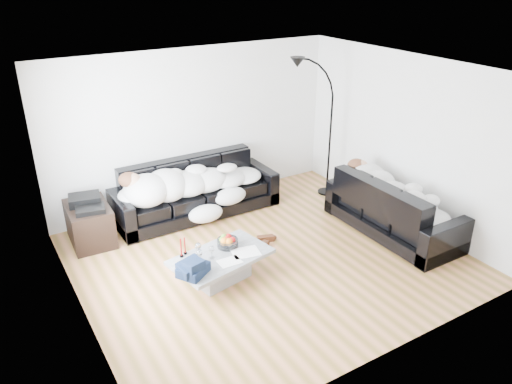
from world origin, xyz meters
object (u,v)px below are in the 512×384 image
wine_glass_b (199,256)px  wine_glass_c (212,252)px  coffee_table (221,267)px  av_cabinet (90,224)px  sleeper_right (395,194)px  candle_right (185,246)px  wine_glass_a (198,250)px  floor_lamp (330,135)px  stereo (86,202)px  shoes (263,242)px  sofa_back (196,189)px  fruit_bowl (228,241)px  sofa_right (394,206)px  sleeper_back (197,178)px  candle_left (181,248)px

wine_glass_b → wine_glass_c: wine_glass_b is taller
coffee_table → av_cabinet: bearing=122.3°
sleeper_right → candle_right: size_ratio=7.76×
sleeper_right → wine_glass_a: bearing=83.4°
candle_right → floor_lamp: floor_lamp is taller
wine_glass_b → stereo: 2.09m
shoes → stereo: size_ratio=0.97×
coffee_table → wine_glass_b: size_ratio=6.94×
sofa_back → wine_glass_b: sofa_back is taller
fruit_bowl → wine_glass_a: (-0.43, -0.01, 0.01)m
fruit_bowl → wine_glass_b: size_ratio=1.54×
sleeper_right → stereo: sleeper_right is taller
sofa_right → wine_glass_a: bearing=83.4°
sofa_back → sofa_right: size_ratio=1.25×
wine_glass_b → shoes: bearing=20.6°
wine_glass_c → sleeper_right: bearing=-4.3°
coffee_table → candle_right: 0.55m
sofa_right → floor_lamp: floor_lamp is taller
wine_glass_b → wine_glass_c: bearing=2.1°
sofa_back → av_cabinet: 1.74m
stereo → floor_lamp: bearing=4.8°
wine_glass_b → floor_lamp: (3.18, 1.43, 0.63)m
fruit_bowl → wine_glass_a: size_ratio=1.47×
sofa_back → shoes: bearing=-75.1°
wine_glass_b → sleeper_back: bearing=65.7°
fruit_bowl → wine_glass_b: (-0.48, -0.16, 0.00)m
sofa_right → sleeper_right: bearing=-180.0°
candle_right → floor_lamp: bearing=19.5°
sofa_back → av_cabinet: bearing=-179.1°
wine_glass_c → floor_lamp: 3.39m
sleeper_back → shoes: 1.57m
coffee_table → wine_glass_a: wine_glass_a is taller
candle_right → coffee_table: bearing=-35.3°
sofa_back → sleeper_right: 3.13m
sofa_back → candle_left: size_ratio=10.26×
sleeper_back → shoes: (0.39, -1.40, -0.60)m
wine_glass_a → candle_right: size_ratio=0.80×
wine_glass_b → candle_left: bearing=121.4°
sofa_back → shoes: sofa_back is taller
candle_left → candle_right: candle_left is taller
sofa_right → shoes: 2.05m
candle_left → coffee_table: bearing=-27.1°
candle_left → candle_right: 0.08m
wine_glass_c → candle_left: bearing=144.1°
av_cabinet → sofa_back: bearing=3.7°
av_cabinet → candle_left: bearing=-62.9°
wine_glass_a → stereo: size_ratio=0.43×
sleeper_back → sofa_back: bearing=90.0°
fruit_bowl → shoes: 0.90m
sleeper_back → stereo: (-1.73, 0.02, -0.00)m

